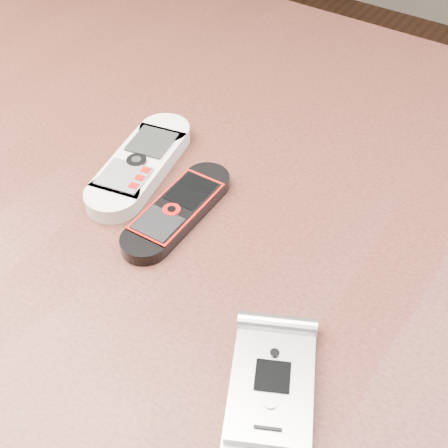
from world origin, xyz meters
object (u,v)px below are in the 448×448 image
nokia_white (140,164)px  motorola_razr (272,386)px  nokia_black_red (178,210)px  table (220,310)px

nokia_white → motorola_razr: 0.25m
nokia_white → nokia_black_red: size_ratio=1.14×
table → nokia_black_red: nokia_black_red is taller
nokia_black_red → motorola_razr: motorola_razr is taller
table → nokia_black_red: size_ratio=9.35×
table → motorola_razr: bearing=-43.3°
nokia_black_red → motorola_razr: (0.15, -0.10, 0.00)m
nokia_white → nokia_black_red: 0.07m
nokia_white → motorola_razr: size_ratio=1.39×
table → nokia_white: 0.15m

